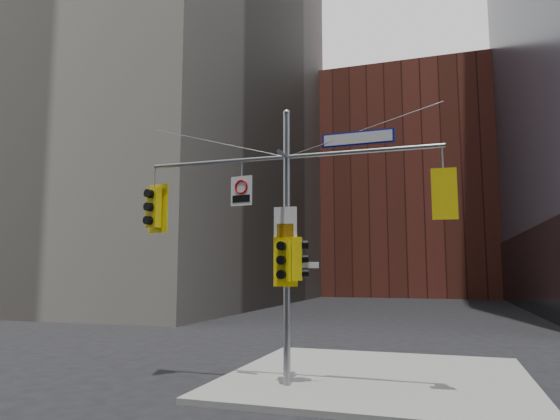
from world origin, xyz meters
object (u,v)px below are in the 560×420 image
Objects in this scene: signal_assembly at (287,216)px; traffic_light_pole_side at (299,259)px; traffic_light_east_arm at (444,195)px; regulatory_sign_arm at (241,190)px; traffic_light_west_arm at (154,208)px; traffic_light_pole_front at (284,260)px; street_sign_blade at (358,138)px.

signal_assembly reaches higher than traffic_light_pole_side.
signal_assembly is 6.53× the size of traffic_light_east_arm.
signal_assembly is at bearing 8.71° from regulatory_sign_arm.
traffic_light_east_arm is (3.93, 0.00, 0.38)m from signal_assembly.
traffic_light_west_arm is at bearing -3.31° from traffic_light_east_arm.
traffic_light_pole_side is 1.37× the size of regulatory_sign_arm.
traffic_light_east_arm is 0.93× the size of traffic_light_pole_front.
regulatory_sign_arm is at bearing -2.98° from traffic_light_east_arm.
street_sign_blade is (1.57, -0.01, 3.04)m from traffic_light_pole_side.
street_sign_blade reaches higher than traffic_light_west_arm.
street_sign_blade is (1.89, 0.00, 1.93)m from signal_assembly.
street_sign_blade is at bearing 8.23° from regulatory_sign_arm.
traffic_light_pole_side is at bearing 9.22° from traffic_light_west_arm.
street_sign_blade reaches higher than traffic_light_east_arm.
traffic_light_pole_front is (-0.00, -0.27, -1.15)m from signal_assembly.
traffic_light_west_arm is 4.29m from traffic_light_pole_front.
traffic_light_pole_front is at bearing -3.11° from regulatory_sign_arm.
street_sign_blade is (1.89, 0.27, 3.09)m from traffic_light_pole_front.
traffic_light_east_arm is at bearing 2.10° from street_sign_blade.
traffic_light_pole_front is at bearing -90.04° from signal_assembly.
traffic_light_west_arm is 1.29× the size of traffic_light_pole_side.
traffic_light_pole_front is 2.31m from regulatory_sign_arm.
signal_assembly is 1.49m from regulatory_sign_arm.
traffic_light_west_arm reaches higher than traffic_light_east_arm.
regulatory_sign_arm is (-1.60, -0.04, 1.87)m from traffic_light_pole_side.
traffic_light_west_arm is 1.76× the size of regulatory_sign_arm.
traffic_light_west_arm reaches higher than traffic_light_pole_side.
traffic_light_east_arm is at bearing -102.16° from traffic_light_pole_side.
traffic_light_west_arm is at bearing -177.95° from street_sign_blade.
signal_assembly reaches higher than street_sign_blade.
signal_assembly is 2.71m from street_sign_blade.
signal_assembly reaches higher than traffic_light_west_arm.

